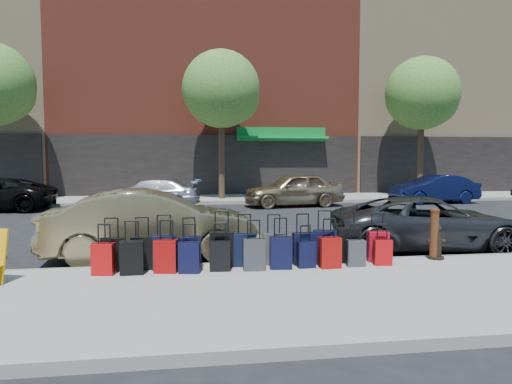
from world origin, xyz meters
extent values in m
plane|color=black|center=(0.00, 0.00, 0.00)|extent=(120.00, 120.00, 0.00)
cube|color=gray|center=(0.00, -6.50, 0.07)|extent=(60.00, 4.00, 0.15)
cube|color=gray|center=(0.00, 10.00, 0.07)|extent=(60.00, 4.00, 0.15)
cube|color=gray|center=(0.00, -4.48, 0.07)|extent=(60.00, 0.08, 0.15)
cube|color=gray|center=(0.00, 7.98, 0.07)|extent=(60.00, 0.08, 0.15)
cube|color=maroon|center=(0.00, 18.00, 10.00)|extent=(17.00, 12.00, 20.00)
cube|color=black|center=(0.00, 11.95, 1.70)|extent=(16.66, 0.15, 3.40)
cube|color=#0C6E27|center=(4.00, 11.60, 3.20)|extent=(5.00, 0.91, 0.27)
cube|color=#0C6E27|center=(4.00, 11.90, 3.55)|extent=(5.00, 0.10, 0.60)
cube|color=tan|center=(16.00, 18.00, 9.00)|extent=(15.00, 12.00, 18.00)
cube|color=black|center=(16.00, 11.95, 1.70)|extent=(14.70, 0.15, 3.40)
sphere|color=#3A6722|center=(-9.40, 9.50, 5.14)|extent=(2.58, 2.58, 2.58)
cylinder|color=black|center=(0.50, 9.50, 2.55)|extent=(0.30, 0.30, 4.80)
sphere|color=#3A6722|center=(0.50, 9.50, 5.52)|extent=(3.80, 3.80, 3.80)
sphere|color=#3A6722|center=(1.10, 9.50, 5.14)|extent=(2.58, 2.58, 2.58)
cylinder|color=black|center=(11.00, 9.50, 2.55)|extent=(0.30, 0.30, 4.80)
sphere|color=#3A6722|center=(11.00, 9.50, 5.52)|extent=(3.80, 3.80, 3.80)
sphere|color=#3A6722|center=(11.60, 9.50, 5.14)|extent=(2.58, 2.58, 2.58)
cube|color=black|center=(-2.44, -4.83, 0.45)|extent=(0.43, 0.29, 0.60)
cylinder|color=black|center=(-2.44, -4.83, 1.09)|extent=(0.22, 0.07, 0.03)
cube|color=black|center=(-1.92, -4.77, 0.45)|extent=(0.41, 0.24, 0.59)
cylinder|color=black|center=(-1.92, -4.77, 1.09)|extent=(0.22, 0.04, 0.03)
cube|color=black|center=(-1.53, -4.85, 0.46)|extent=(0.42, 0.24, 0.62)
cylinder|color=black|center=(-1.53, -4.85, 1.14)|extent=(0.23, 0.04, 0.03)
cube|color=black|center=(-1.07, -4.82, 0.44)|extent=(0.41, 0.27, 0.58)
cylinder|color=black|center=(-1.07, -4.82, 1.07)|extent=(0.22, 0.06, 0.03)
cube|color=black|center=(-0.48, -4.77, 0.47)|extent=(0.45, 0.28, 0.65)
cylinder|color=black|center=(-0.48, -4.77, 1.17)|extent=(0.24, 0.06, 0.03)
cube|color=black|center=(-0.06, -4.79, 0.46)|extent=(0.43, 0.27, 0.61)
cylinder|color=black|center=(-0.06, -4.79, 1.12)|extent=(0.23, 0.06, 0.03)
cube|color=#414146|center=(0.50, -4.75, 0.45)|extent=(0.42, 0.27, 0.60)
cylinder|color=black|center=(0.50, -4.75, 1.10)|extent=(0.23, 0.06, 0.03)
cube|color=black|center=(1.06, -4.81, 0.45)|extent=(0.40, 0.23, 0.60)
cylinder|color=black|center=(1.06, -4.81, 1.10)|extent=(0.22, 0.03, 0.03)
cube|color=black|center=(1.47, -4.82, 0.47)|extent=(0.46, 0.32, 0.64)
cylinder|color=black|center=(1.47, -4.82, 1.16)|extent=(0.24, 0.08, 0.03)
cube|color=black|center=(1.96, -4.78, 0.48)|extent=(0.47, 0.28, 0.67)
cylinder|color=black|center=(1.96, -4.78, 1.21)|extent=(0.25, 0.05, 0.03)
cube|color=#A70A1B|center=(2.55, -4.79, 0.44)|extent=(0.42, 0.26, 0.59)
cylinder|color=black|center=(2.55, -4.79, 1.08)|extent=(0.22, 0.06, 0.03)
cube|color=#B00B0C|center=(-2.54, -5.08, 0.42)|extent=(0.40, 0.27, 0.54)
cylinder|color=black|center=(-2.54, -5.08, 1.02)|extent=(0.21, 0.07, 0.03)
cube|color=black|center=(-2.06, -5.12, 0.44)|extent=(0.40, 0.24, 0.58)
cylinder|color=black|center=(-2.06, -5.12, 1.07)|extent=(0.22, 0.04, 0.03)
cube|color=#8F0909|center=(-1.49, -5.08, 0.44)|extent=(0.42, 0.29, 0.58)
cylinder|color=black|center=(-1.49, -5.08, 1.07)|extent=(0.22, 0.07, 0.03)
cube|color=black|center=(-1.08, -5.16, 0.42)|extent=(0.39, 0.26, 0.54)
cylinder|color=black|center=(-1.08, -5.16, 1.01)|extent=(0.21, 0.06, 0.03)
cube|color=black|center=(-0.54, -5.08, 0.41)|extent=(0.37, 0.23, 0.53)
cylinder|color=black|center=(-0.54, -5.08, 0.99)|extent=(0.20, 0.05, 0.03)
cube|color=#323237|center=(0.07, -5.13, 0.43)|extent=(0.40, 0.24, 0.57)
cylinder|color=black|center=(0.07, -5.13, 1.05)|extent=(0.22, 0.04, 0.03)
cube|color=black|center=(0.57, -5.09, 0.44)|extent=(0.41, 0.26, 0.58)
cylinder|color=black|center=(0.57, -5.09, 1.07)|extent=(0.22, 0.05, 0.03)
cube|color=black|center=(1.05, -5.07, 0.39)|extent=(0.34, 0.21, 0.48)
cylinder|color=black|center=(1.05, -5.07, 0.92)|extent=(0.19, 0.05, 0.03)
cube|color=#940C09|center=(1.47, -5.16, 0.43)|extent=(0.39, 0.24, 0.56)
cylinder|color=black|center=(1.47, -5.16, 1.04)|extent=(0.21, 0.04, 0.03)
cube|color=#35353A|center=(1.99, -5.10, 0.39)|extent=(0.34, 0.21, 0.49)
cylinder|color=black|center=(1.99, -5.10, 0.93)|extent=(0.19, 0.04, 0.03)
cube|color=#AE0B0D|center=(2.52, -5.09, 0.39)|extent=(0.35, 0.23, 0.48)
cylinder|color=black|center=(2.52, -5.09, 0.91)|extent=(0.18, 0.05, 0.03)
cylinder|color=black|center=(3.79, -4.74, 0.18)|extent=(0.32, 0.32, 0.05)
cylinder|color=black|center=(3.79, -4.74, 0.45)|extent=(0.21, 0.21, 0.49)
sphere|color=black|center=(3.79, -4.74, 0.76)|extent=(0.19, 0.19, 0.19)
cylinder|color=black|center=(3.79, -4.74, 0.50)|extent=(0.36, 0.14, 0.09)
cylinder|color=#38190C|center=(3.74, -4.76, 0.64)|extent=(0.16, 0.16, 0.98)
cylinder|color=#38190C|center=(3.74, -4.76, 1.13)|extent=(0.19, 0.19, 0.04)
imported|color=#928259|center=(-1.85, -3.20, 0.74)|extent=(4.58, 1.85, 1.48)
imported|color=#313133|center=(4.53, -3.12, 0.62)|extent=(4.72, 2.64, 1.25)
imported|color=silver|center=(-2.80, 6.85, 0.63)|extent=(4.57, 2.35, 1.27)
imported|color=#98815D|center=(3.49, 6.64, 0.75)|extent=(4.61, 2.33, 1.50)
imported|color=#0E143D|center=(10.46, 7.10, 0.67)|extent=(4.17, 1.68, 1.35)
camera|label=1|loc=(-1.05, -13.11, 2.16)|focal=32.00mm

